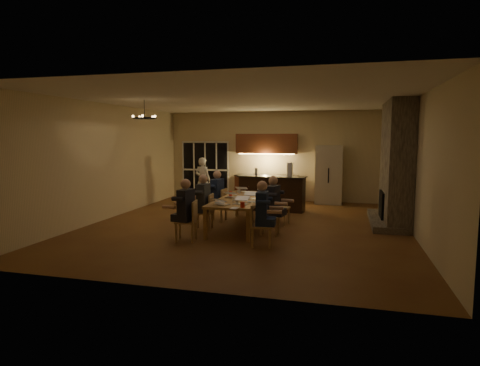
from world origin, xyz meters
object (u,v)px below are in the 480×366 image
object	(u,v)px
plate_near	(253,202)
person_right_mid	(273,205)
laptop_a	(222,200)
bar_bottle	(256,172)
redcup_mid	(230,194)
can_silver	(237,200)
plate_far	(265,194)
chair_left_mid	(203,212)
chandelier	(145,118)
person_right_near	(262,214)
chair_left_near	(186,221)
chair_left_far	(217,205)
laptop_c	(233,193)
redcup_near	(243,205)
chair_right_far	(280,207)
dining_table	(242,213)
laptop_b	(241,199)
mug_mid	(252,193)
bar_blender	(290,169)
laptop_d	(250,194)
mug_back	(239,191)
can_cola	(247,189)
person_left_near	(186,210)
bar_island	(272,193)
person_left_far	(217,196)
mug_front	(234,199)
chair_right_mid	(270,216)
standing_person	(203,180)
refrigerator	(329,175)
chair_right_near	(261,225)
laptop_e	(243,188)

from	to	relation	value
plate_near	person_right_mid	bearing A→B (deg)	7.84
laptop_a	bar_bottle	size ratio (longest dim) A/B	1.33
plate_near	bar_bottle	xyz separation A→B (m)	(-0.60, 3.10, 0.44)
redcup_mid	can_silver	distance (m)	1.11
plate_far	chair_left_mid	bearing A→B (deg)	-135.67
chandelier	bar_bottle	world-z (taller)	chandelier
person_right_near	chair_left_mid	bearing A→B (deg)	52.18
chair_left_near	chair_left_far	xyz separation A→B (m)	(0.03, 2.16, 0.00)
chandelier	redcup_mid	bearing A→B (deg)	21.61
laptop_c	redcup_near	world-z (taller)	laptop_c
laptop_c	chair_right_far	bearing A→B (deg)	-145.89
dining_table	redcup_mid	bearing A→B (deg)	140.24
laptop_c	plate_far	distance (m)	1.01
laptop_b	mug_mid	world-z (taller)	laptop_b
chandelier	bar_blender	xyz separation A→B (m)	(3.24, 3.09, -1.46)
dining_table	chair_left_near	xyz separation A→B (m)	(-0.87, -1.58, 0.07)
laptop_d	bar_blender	xyz separation A→B (m)	(0.64, 2.67, 0.43)
mug_back	can_cola	distance (m)	0.53
chandelier	can_silver	xyz separation A→B (m)	(2.45, -0.22, -1.94)
person_right_near	mug_back	size ratio (longest dim) A/B	13.80
person_left_near	bar_blender	world-z (taller)	bar_blender
bar_island	person_left_far	distance (m)	2.28
person_left_near	mug_front	size ratio (longest dim) A/B	13.80
laptop_a	mug_front	size ratio (longest dim) A/B	3.20
chair_right_mid	standing_person	size ratio (longest dim) A/B	0.56
standing_person	laptop_d	xyz separation A→B (m)	(2.48, -3.45, 0.07)
chair_right_far	bar_blender	xyz separation A→B (m)	(-0.02, 1.98, 0.85)
plate_near	refrigerator	bearing A→B (deg)	72.30
bar_island	person_right_near	distance (m)	4.21
plate_near	can_cola	bearing A→B (deg)	107.48
mug_mid	bar_island	bearing A→B (deg)	84.08
bar_island	laptop_c	bearing A→B (deg)	-99.00
chair_left_mid	chair_right_near	bearing A→B (deg)	50.65
chair_left_far	redcup_near	world-z (taller)	chair_left_far
laptop_d	mug_front	distance (m)	0.54
laptop_d	redcup_mid	bearing A→B (deg)	149.95
person_left_near	laptop_d	size ratio (longest dim) A/B	4.31
laptop_e	can_cola	bearing A→B (deg)	-109.92
chair_left_far	chair_left_mid	bearing A→B (deg)	2.07
bar_blender	mug_back	bearing A→B (deg)	-113.23
mug_back	chair_right_far	bearing A→B (deg)	-10.81
plate_near	bar_bottle	distance (m)	3.18
plate_far	bar_island	bearing A→B (deg)	94.09
dining_table	mug_mid	distance (m)	0.76
refrigerator	bar_island	distance (m)	2.48
chair_right_far	plate_far	world-z (taller)	chair_right_far
standing_person	plate_near	world-z (taller)	standing_person
can_cola	bar_bottle	bearing A→B (deg)	89.82
laptop_d	can_silver	world-z (taller)	laptop_d
chandelier	laptop_c	size ratio (longest dim) A/B	1.84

